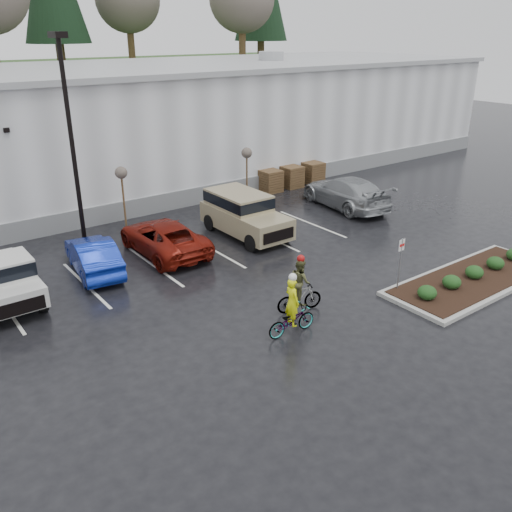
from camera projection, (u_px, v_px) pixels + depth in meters
ground at (328, 324)px, 18.49m from camera, size 120.00×120.00×0.00m
warehouse at (82, 128)px, 33.29m from camera, size 60.50×15.50×7.20m
lamppost at (69, 122)px, 22.92m from camera, size 0.50×1.00×9.22m
sapling_mid at (121, 176)px, 26.19m from camera, size 0.60×0.60×3.20m
sapling_east at (247, 156)px, 30.33m from camera, size 0.60×0.60×3.20m
pallet_stack_a at (270, 181)px, 33.25m from camera, size 1.20×1.20×1.35m
pallet_stack_b at (291, 177)px, 34.19m from camera, size 1.20×1.20×1.35m
pallet_stack_c at (313, 173)px, 35.18m from camera, size 1.20×1.20×1.35m
curb_island at (473, 280)px, 21.59m from camera, size 8.00×3.00×0.15m
mulch_bed at (473, 278)px, 21.55m from camera, size 7.60×2.60×0.04m
shrub_a at (427, 293)px, 19.80m from camera, size 0.70×0.70×0.52m
shrub_b at (452, 282)px, 20.63m from camera, size 0.70×0.70×0.52m
shrub_c at (474, 272)px, 21.46m from camera, size 0.70×0.70×0.52m
shrub_d at (495, 263)px, 22.29m from camera, size 0.70×0.70×0.52m
fire_lane_sign at (400, 259)px, 20.19m from camera, size 0.30×0.05×2.20m
car_blue at (93, 256)px, 22.22m from camera, size 2.13×4.57×1.45m
car_red at (164, 237)px, 24.11m from camera, size 2.55×5.37×1.48m
suv_tan at (246, 215)px, 26.03m from camera, size 2.20×5.10×2.06m
car_far_silver at (345, 192)px, 30.31m from camera, size 3.13×6.19×1.72m
cyclist_hivis at (292, 315)px, 17.69m from camera, size 1.84×0.73×2.19m
cyclist_olive at (300, 291)px, 19.08m from camera, size 1.74×0.88×2.17m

